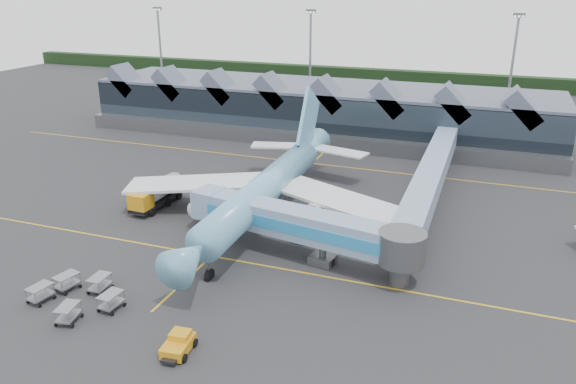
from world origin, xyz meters
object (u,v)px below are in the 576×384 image
(main_airliner, at_px, (268,187))
(jet_bridge, at_px, (313,228))
(fuel_truck, at_px, (158,192))
(pushback_tug, at_px, (178,344))

(main_airliner, height_order, jet_bridge, main_airliner)
(fuel_truck, bearing_deg, jet_bridge, -16.91)
(main_airliner, relative_size, jet_bridge, 1.65)
(jet_bridge, height_order, pushback_tug, jet_bridge)
(main_airliner, xyz_separation_m, fuel_truck, (-15.68, -1.16, -2.36))
(jet_bridge, height_order, fuel_truck, jet_bridge)
(jet_bridge, relative_size, fuel_truck, 2.66)
(main_airliner, relative_size, fuel_truck, 4.39)
(jet_bridge, xyz_separation_m, pushback_tug, (-5.40, -19.08, -3.22))
(jet_bridge, bearing_deg, pushback_tug, -95.95)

